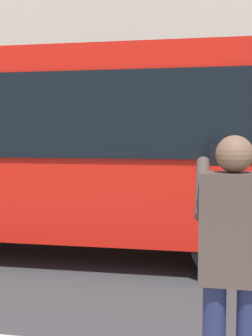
{
  "coord_description": "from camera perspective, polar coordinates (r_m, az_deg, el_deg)",
  "views": [
    {
      "loc": [
        -1.11,
        6.82,
        1.86
      ],
      "look_at": [
        0.12,
        0.13,
        1.32
      ],
      "focal_mm": 46.25,
      "sensor_mm": 36.0,
      "label": 1
    }
  ],
  "objects": [
    {
      "name": "ground_plane",
      "position": [
        7.15,
        1.16,
        -10.54
      ],
      "size": [
        60.0,
        60.0,
        0.0
      ],
      "primitive_type": "plane",
      "color": "#38383A"
    },
    {
      "name": "red_bus",
      "position": [
        7.09,
        -11.93,
        3.0
      ],
      "size": [
        9.05,
        2.54,
        3.08
      ],
      "color": "red",
      "rests_on": "ground_plane"
    },
    {
      "name": "pedestrian_photographer",
      "position": [
        2.71,
        13.93,
        -10.97
      ],
      "size": [
        0.53,
        0.52,
        1.7
      ],
      "color": "#1E2347",
      "rests_on": "sidewalk_curb"
    }
  ]
}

